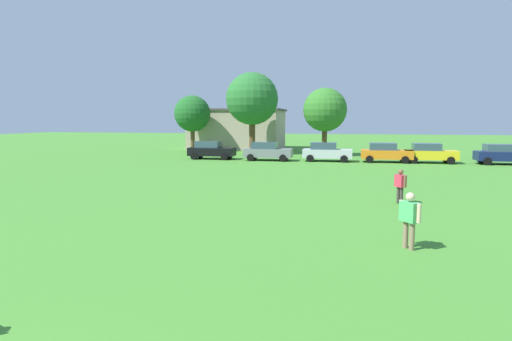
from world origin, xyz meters
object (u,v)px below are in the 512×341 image
Objects in this scene: parked_car_yellow_4 at (429,153)px; tree_far_left at (192,114)px; parked_car_silver_2 at (326,152)px; adult_bystander at (410,216)px; bystander_near_trees at (400,183)px; parked_car_black_0 at (211,150)px; parked_car_orange_3 at (385,152)px; parked_car_navy_5 at (503,154)px; tree_far_right at (325,110)px; tree_center at (252,99)px; parked_car_gray_1 at (267,151)px.

parked_car_yellow_4 is 0.67× the size of tree_far_left.
parked_car_silver_2 is 0.67× the size of tree_far_left.
parked_car_silver_2 is at bearing -31.38° from adult_bystander.
adult_bystander reaches higher than bystander_near_trees.
parked_car_black_0 is 15.81m from parked_car_orange_3.
parked_car_black_0 is at bearing -179.81° from parked_car_navy_5.
parked_car_orange_3 is 0.67× the size of tree_far_left.
adult_bystander is 0.24× the size of tree_far_right.
tree_center is (-12.28, 25.92, 4.95)m from bystander_near_trees.
parked_car_yellow_4 is 18.79m from tree_center.
tree_far_left reaches higher than adult_bystander.
parked_car_silver_2 is 18.15m from tree_far_left.
parked_car_silver_2 is at bearing 3.00° from parked_car_gray_1.
adult_bystander is 32.59m from tree_far_right.
parked_car_silver_2 is 14.38m from parked_car_navy_5.
parked_car_black_0 is 0.49× the size of tree_center.
parked_car_orange_3 is (5.07, 0.16, 0.00)m from parked_car_silver_2.
tree_center reaches higher than parked_car_gray_1.
tree_far_left is (-24.30, 8.28, 3.49)m from parked_car_yellow_4.
tree_center reaches higher than tree_far_left.
parked_car_orange_3 is 1.00× the size of parked_car_yellow_4.
parked_car_navy_5 is 0.49× the size of tree_center.
parked_car_gray_1 is (-9.34, 18.87, -0.06)m from bystander_near_trees.
tree_far_right is at bearing 158.69° from parked_car_navy_5.
parked_car_gray_1 is (-8.78, 25.88, -0.12)m from adult_bystander.
tree_center is at bearing -19.40° from adult_bystander.
parked_car_silver_2 is 1.00× the size of parked_car_orange_3.
parked_car_gray_1 reaches higher than bystander_near_trees.
bystander_near_trees is 34.16m from tree_far_left.
parked_car_orange_3 is 1.00× the size of parked_car_navy_5.
parked_car_navy_5 is at bearing 0.13° from parked_car_orange_3.
parked_car_navy_5 is (10.89, 26.34, -0.12)m from adult_bystander.
parked_car_orange_3 is (15.81, 0.06, 0.00)m from parked_car_black_0.
parked_car_navy_5 is 24.07m from tree_center.
parked_car_black_0 is 19.43m from parked_car_yellow_4.
parked_car_gray_1 is 13.99m from parked_car_yellow_4.
tree_far_left reaches higher than parked_car_navy_5.
parked_car_gray_1 and parked_car_silver_2 have the same top height.
parked_car_orange_3 is (1.01, 19.30, -0.06)m from bystander_near_trees.
adult_bystander is at bearing -112.47° from parked_car_navy_5.
parked_car_black_0 is at bearing -110.67° from tree_center.
parked_car_yellow_4 is 0.62× the size of tree_far_right.
parked_car_silver_2 is at bearing -85.35° from tree_far_right.
parked_car_gray_1 is 1.00× the size of parked_car_silver_2.
parked_car_yellow_4 is 25.91m from tree_far_left.
parked_car_gray_1 is at bearing -177.00° from parked_car_silver_2.
tree_far_right is at bearing 94.65° from parked_car_silver_2.
parked_car_black_0 is 1.00× the size of parked_car_navy_5.
parked_car_orange_3 is 0.49× the size of tree_center.
adult_bystander is 1.07× the size of bystander_near_trees.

